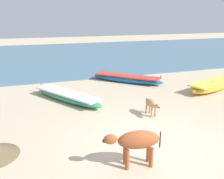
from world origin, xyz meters
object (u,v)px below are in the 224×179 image
at_px(fishing_boat_4, 212,86).
at_px(cow_adult_rust, 137,141).
at_px(fishing_boat_1, 127,78).
at_px(fishing_boat_3, 67,96).
at_px(calf_near_tan, 152,104).

height_order(fishing_boat_4, cow_adult_rust, cow_adult_rust).
xyz_separation_m(fishing_boat_1, fishing_boat_4, (3.57, -3.02, 0.04)).
bearing_deg(cow_adult_rust, fishing_boat_4, -134.76).
bearing_deg(fishing_boat_4, fishing_boat_3, 154.34).
bearing_deg(calf_near_tan, fishing_boat_1, 166.74).
relative_size(fishing_boat_3, calf_near_tan, 4.00).
relative_size(fishing_boat_1, fishing_boat_4, 1.06).
relative_size(cow_adult_rust, calf_near_tan, 1.51).
xyz_separation_m(fishing_boat_1, fishing_boat_3, (-3.86, -2.10, -0.01)).
bearing_deg(calf_near_tan, fishing_boat_3, -136.18).
bearing_deg(fishing_boat_3, fishing_boat_4, -129.26).
relative_size(fishing_boat_4, cow_adult_rust, 2.33).
distance_m(fishing_boat_3, cow_adult_rust, 5.76).
bearing_deg(fishing_boat_1, calf_near_tan, -57.76).
xyz_separation_m(fishing_boat_1, cow_adult_rust, (-2.93, -7.77, 0.48)).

